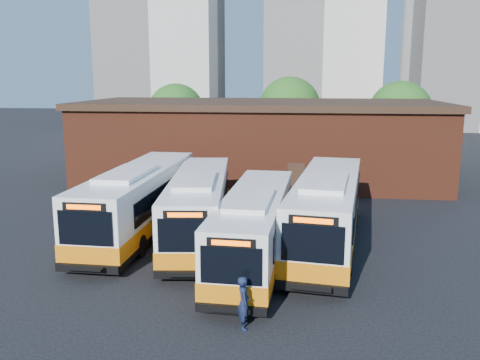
# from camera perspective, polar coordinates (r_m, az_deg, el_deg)

# --- Properties ---
(ground) EXTENTS (220.00, 220.00, 0.00)m
(ground) POSITION_cam_1_polar(r_m,az_deg,el_deg) (23.03, -1.75, -9.64)
(ground) COLOR black
(bus_west) EXTENTS (3.14, 13.65, 3.70)m
(bus_west) POSITION_cam_1_polar(r_m,az_deg,el_deg) (27.76, -11.25, -2.54)
(bus_west) COLOR white
(bus_west) RESTS_ON ground
(bus_midwest) EXTENTS (4.04, 13.05, 3.51)m
(bus_midwest) POSITION_cam_1_polar(r_m,az_deg,el_deg) (26.50, -4.61, -3.22)
(bus_midwest) COLOR white
(bus_midwest) RESTS_ON ground
(bus_mideast) EXTENTS (3.10, 12.43, 3.36)m
(bus_mideast) POSITION_cam_1_polar(r_m,az_deg,el_deg) (23.13, 1.66, -5.55)
(bus_mideast) COLOR white
(bus_mideast) RESTS_ON ground
(bus_east) EXTENTS (4.49, 13.76, 3.69)m
(bus_east) POSITION_cam_1_polar(r_m,az_deg,el_deg) (25.55, 9.73, -3.71)
(bus_east) COLOR white
(bus_east) RESTS_ON ground
(transit_worker) EXTENTS (0.58, 0.75, 1.83)m
(transit_worker) POSITION_cam_1_polar(r_m,az_deg,el_deg) (17.41, 0.42, -13.61)
(transit_worker) COLOR #131B37
(transit_worker) RESTS_ON ground
(depot_building) EXTENTS (28.60, 12.60, 6.40)m
(depot_building) POSITION_cam_1_polar(r_m,az_deg,el_deg) (41.67, 2.33, 4.53)
(depot_building) COLOR #602816
(depot_building) RESTS_ON ground
(tree_west) EXTENTS (6.00, 6.00, 7.65)m
(tree_west) POSITION_cam_1_polar(r_m,az_deg,el_deg) (54.98, -7.18, 7.59)
(tree_west) COLOR #382314
(tree_west) RESTS_ON ground
(tree_mid) EXTENTS (6.56, 6.56, 8.36)m
(tree_mid) POSITION_cam_1_polar(r_m,az_deg,el_deg) (55.35, 5.59, 8.10)
(tree_mid) COLOR #382314
(tree_mid) RESTS_ON ground
(tree_east) EXTENTS (6.24, 6.24, 7.96)m
(tree_east) POSITION_cam_1_polar(r_m,az_deg,el_deg) (53.25, 17.52, 7.23)
(tree_east) COLOR #382314
(tree_east) RESTS_ON ground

